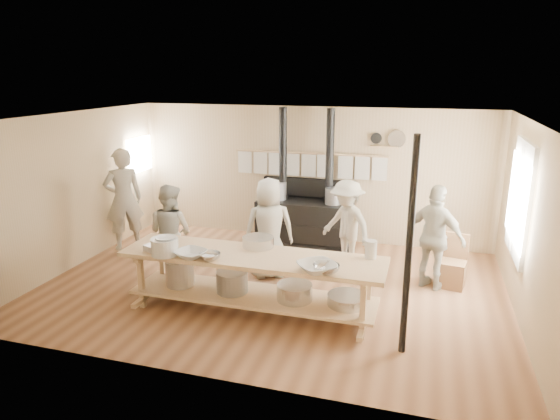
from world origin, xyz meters
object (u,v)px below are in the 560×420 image
Objects in this scene: stove at (304,217)px; prep_table at (252,277)px; cook_far_left at (124,199)px; cook_right at (435,238)px; cook_center at (269,229)px; cook_by_window at (347,225)px; cook_left at (170,232)px; roasting_pan at (160,249)px; chair at (452,271)px.

prep_table is at bearing -90.04° from stove.
cook_far_left reaches higher than cook_right.
cook_by_window is (1.13, 0.69, -0.05)m from cook_center.
cook_center is at bearing -95.01° from stove.
prep_table is at bearing 166.52° from cook_left.
cook_by_window is at bearing -47.40° from stove.
roasting_pan is (-1.25, -0.25, 0.37)m from prep_table.
cook_center is 1.87m from roasting_pan.
cook_by_window is at bearing -178.25° from chair.
cook_right is at bearing 18.06° from cook_by_window.
cook_far_left is at bearing -158.58° from stove.
cook_right is (5.53, -0.23, -0.14)m from cook_far_left.
cook_far_left reaches higher than cook_by_window.
chair is (2.69, 1.72, -0.28)m from prep_table.
prep_table is 1.89× the size of cook_far_left.
cook_left is at bearing 154.69° from prep_table.
stove reaches higher than prep_table.
prep_table is at bearing -137.76° from chair.
chair is 2.08× the size of roasting_pan.
cook_center is 4.15× the size of roasting_pan.
stove reaches higher than roasting_pan.
cook_right is (2.54, 0.29, -0.00)m from cook_center.
stove reaches higher than cook_left.
cook_left is at bearing -126.30° from stove.
chair is 4.44m from roasting_pan.
cook_right reaches higher than roasting_pan.
stove is at bearing 89.96° from prep_table.
cook_right is at bearing 162.81° from cook_center.
prep_table is 4.39× the size of chair.
roasting_pan is at bearing -101.61° from cook_by_window.
cook_by_window is at bearing 63.37° from prep_table.
chair is (4.33, 0.94, -0.53)m from cook_left.
cook_far_left is at bearing -22.09° from cook_left.
cook_center is at bearing -150.01° from cook_left.
prep_table is 2.34× the size of cook_by_window.
stove is 3.40m from cook_far_left.
roasting_pan reaches higher than prep_table.
cook_left is 0.95× the size of cook_right.
stove reaches higher than chair.
prep_table is 1.84m from cook_left.
stove is at bearing 166.33° from cook_by_window.
cook_far_left is 4.13m from cook_by_window.
cook_far_left reaches higher than prep_table.
cook_left is at bearing 111.26° from roasting_pan.
cook_center is 1.01× the size of cook_right.
cook_right is 4.06m from roasting_pan.
roasting_pan is (-2.23, -2.20, 0.13)m from cook_by_window.
cook_center is at bearing 127.71° from cook_far_left.
cook_left is 3.93× the size of roasting_pan.
stove is at bearing -2.79° from cook_right.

